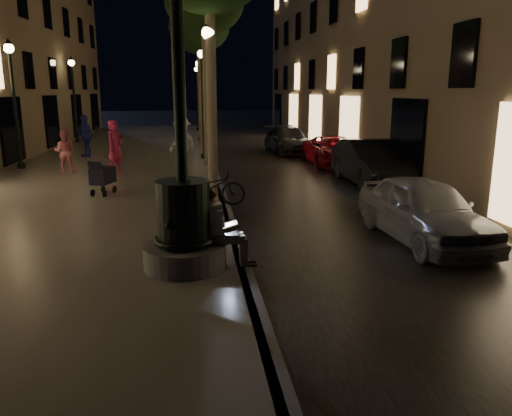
{
  "coord_description": "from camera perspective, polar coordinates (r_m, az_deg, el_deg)",
  "views": [
    {
      "loc": [
        -0.83,
        -6.16,
        3.15
      ],
      "look_at": [
        0.35,
        3.0,
        0.96
      ],
      "focal_mm": 35.0,
      "sensor_mm": 36.0,
      "label": 1
    }
  ],
  "objects": [
    {
      "name": "lamp_curb_b",
      "position": [
        22.17,
        -6.14,
        13.46
      ],
      "size": [
        0.36,
        0.36,
        4.81
      ],
      "color": "black",
      "rests_on": "promenade"
    },
    {
      "name": "stroller",
      "position": [
        15.0,
        -17.14,
        3.55
      ],
      "size": [
        0.68,
        1.1,
        1.11
      ],
      "rotation": [
        0.0,
        0.0,
        -0.32
      ],
      "color": "black",
      "rests_on": "promenade"
    },
    {
      "name": "ground",
      "position": [
        21.41,
        -5.05,
        4.8
      ],
      "size": [
        120.0,
        120.0,
        0.0
      ],
      "primitive_type": "plane",
      "color": "black",
      "rests_on": "ground"
    },
    {
      "name": "car_front",
      "position": [
        11.11,
        18.65,
        -0.21
      ],
      "size": [
        1.85,
        4.11,
        1.37
      ],
      "primitive_type": "imported",
      "rotation": [
        0.0,
        0.0,
        0.06
      ],
      "color": "#94969A",
      "rests_on": "ground"
    },
    {
      "name": "tree_second",
      "position": [
        20.42,
        -5.92,
        22.22
      ],
      "size": [
        3.0,
        3.0,
        7.4
      ],
      "color": "#6B604C",
      "rests_on": "promenade"
    },
    {
      "name": "cobble_lane",
      "position": [
        21.73,
        2.9,
        4.99
      ],
      "size": [
        6.0,
        45.0,
        0.02
      ],
      "primitive_type": "cube",
      "color": "black",
      "rests_on": "ground"
    },
    {
      "name": "lamp_curb_d",
      "position": [
        38.17,
        -6.72,
        13.35
      ],
      "size": [
        0.36,
        0.36,
        4.81
      ],
      "color": "black",
      "rests_on": "promenade"
    },
    {
      "name": "pedestrian_white",
      "position": [
        20.4,
        -8.41,
        7.54
      ],
      "size": [
        1.39,
        1.34,
        1.9
      ],
      "primitive_type": "imported",
      "rotation": [
        0.0,
        0.0,
        3.86
      ],
      "color": "white",
      "rests_on": "promenade"
    },
    {
      "name": "car_third",
      "position": [
        21.78,
        8.85,
        6.47
      ],
      "size": [
        2.11,
        4.46,
        1.23
      ],
      "primitive_type": "imported",
      "rotation": [
        0.0,
        0.0,
        -0.02
      ],
      "color": "maroon",
      "rests_on": "ground"
    },
    {
      "name": "lamp_curb_a",
      "position": [
        14.17,
        -5.34,
        13.61
      ],
      "size": [
        0.36,
        0.36,
        4.81
      ],
      "color": "black",
      "rests_on": "promenade"
    },
    {
      "name": "pedestrian_blue",
      "position": [
        23.99,
        -18.92,
        7.81
      ],
      "size": [
        1.09,
        1.13,
        1.89
      ],
      "primitive_type": "imported",
      "rotation": [
        0.0,
        0.0,
        5.46
      ],
      "color": "#283195",
      "rests_on": "promenade"
    },
    {
      "name": "bicycle",
      "position": [
        13.08,
        -5.32,
        2.43
      ],
      "size": [
        1.95,
        0.95,
        0.98
      ],
      "primitive_type": "imported",
      "rotation": [
        0.0,
        0.0,
        1.41
      ],
      "color": "black",
      "rests_on": "promenade"
    },
    {
      "name": "lamp_curb_c",
      "position": [
        30.17,
        -6.51,
        13.39
      ],
      "size": [
        0.36,
        0.36,
        4.81
      ],
      "color": "black",
      "rests_on": "promenade"
    },
    {
      "name": "fountain_lamppost",
      "position": [
        8.39,
        -8.29,
        -0.17
      ],
      "size": [
        1.4,
        1.4,
        5.21
      ],
      "color": "#59595B",
      "rests_on": "promenade"
    },
    {
      "name": "promenade",
      "position": [
        21.61,
        -15.75,
        4.7
      ],
      "size": [
        8.0,
        45.0,
        0.2
      ],
      "primitive_type": "cube",
      "color": "slate",
      "rests_on": "ground"
    },
    {
      "name": "pedestrian_red",
      "position": [
        18.61,
        -15.8,
        6.69
      ],
      "size": [
        0.78,
        0.84,
        1.93
      ],
      "primitive_type": "imported",
      "rotation": [
        0.0,
        0.0,
        0.98
      ],
      "color": "#C92853",
      "rests_on": "promenade"
    },
    {
      "name": "car_second",
      "position": [
        17.41,
        13.06,
        5.06
      ],
      "size": [
        1.62,
        4.59,
        1.51
      ],
      "primitive_type": "imported",
      "rotation": [
        0.0,
        0.0,
        -0.0
      ],
      "color": "black",
      "rests_on": "ground"
    },
    {
      "name": "car_rear",
      "position": [
        25.89,
        3.7,
        7.76
      ],
      "size": [
        2.11,
        4.63,
        1.31
      ],
      "primitive_type": "imported",
      "rotation": [
        0.0,
        0.0,
        0.06
      ],
      "color": "#2C2D31",
      "rests_on": "ground"
    },
    {
      "name": "tree_far",
      "position": [
        32.34,
        -6.58,
        19.05
      ],
      "size": [
        3.0,
        3.0,
        7.5
      ],
      "color": "#6B604C",
      "rests_on": "promenade"
    },
    {
      "name": "tree_third",
      "position": [
        26.34,
        -6.52,
        19.75
      ],
      "size": [
        3.0,
        3.0,
        7.2
      ],
      "color": "#6B604C",
      "rests_on": "promenade"
    },
    {
      "name": "pedestrian_pink",
      "position": [
        19.45,
        -21.01,
        6.05
      ],
      "size": [
        0.8,
        0.64,
        1.57
      ],
      "primitive_type": "imported",
      "rotation": [
        0.0,
        0.0,
        3.09
      ],
      "color": "pink",
      "rests_on": "promenade"
    },
    {
      "name": "seated_man_laptop",
      "position": [
        8.48,
        -4.08,
        -2.1
      ],
      "size": [
        0.95,
        0.32,
        1.32
      ],
      "color": "#9D8C6F",
      "rests_on": "promenade"
    },
    {
      "name": "lamp_left_b",
      "position": [
        21.21,
        -26.02,
        12.24
      ],
      "size": [
        0.36,
        0.36,
        4.81
      ],
      "color": "black",
      "rests_on": "promenade"
    },
    {
      "name": "lamp_left_c",
      "position": [
        30.87,
        -20.14,
        12.68
      ],
      "size": [
        0.36,
        0.36,
        4.81
      ],
      "color": "black",
      "rests_on": "promenade"
    },
    {
      "name": "curb_strip",
      "position": [
        21.4,
        -5.06,
        5.07
      ],
      "size": [
        0.25,
        45.0,
        0.2
      ],
      "primitive_type": "cube",
      "color": "#59595B",
      "rests_on": "ground"
    }
  ]
}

